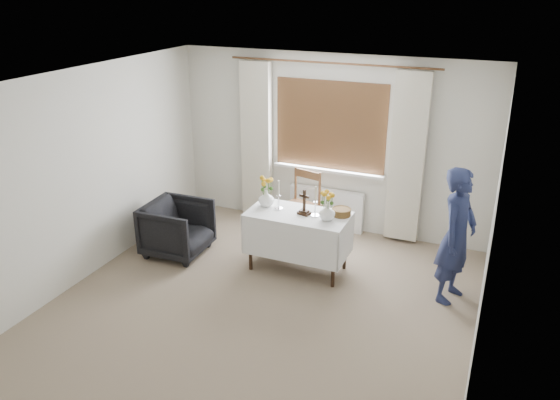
{
  "coord_description": "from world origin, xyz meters",
  "views": [
    {
      "loc": [
        2.23,
        -4.57,
        3.41
      ],
      "look_at": [
        -0.09,
        0.9,
        0.99
      ],
      "focal_mm": 35.0,
      "sensor_mm": 36.0,
      "label": 1
    }
  ],
  "objects_px": {
    "wooden_cross": "(304,202)",
    "flower_vase_right": "(327,212)",
    "person": "(457,236)",
    "altar_table": "(298,242)",
    "flower_vase_left": "(266,198)",
    "armchair": "(177,229)",
    "wooden_chair": "(299,208)"
  },
  "relations": [
    {
      "from": "altar_table",
      "to": "person",
      "type": "relative_size",
      "value": 0.79
    },
    {
      "from": "wooden_chair",
      "to": "flower_vase_right",
      "type": "relative_size",
      "value": 5.0
    },
    {
      "from": "altar_table",
      "to": "armchair",
      "type": "bearing_deg",
      "value": -172.38
    },
    {
      "from": "flower_vase_right",
      "to": "armchair",
      "type": "bearing_deg",
      "value": -174.98
    },
    {
      "from": "wooden_cross",
      "to": "wooden_chair",
      "type": "bearing_deg",
      "value": 128.57
    },
    {
      "from": "armchair",
      "to": "flower_vase_right",
      "type": "distance_m",
      "value": 2.07
    },
    {
      "from": "person",
      "to": "wooden_cross",
      "type": "distance_m",
      "value": 1.78
    },
    {
      "from": "flower_vase_left",
      "to": "flower_vase_right",
      "type": "distance_m",
      "value": 0.84
    },
    {
      "from": "flower_vase_left",
      "to": "flower_vase_right",
      "type": "height_order",
      "value": "flower_vase_left"
    },
    {
      "from": "flower_vase_left",
      "to": "armchair",
      "type": "bearing_deg",
      "value": -166.29
    },
    {
      "from": "altar_table",
      "to": "wooden_chair",
      "type": "relative_size",
      "value": 1.24
    },
    {
      "from": "armchair",
      "to": "wooden_chair",
      "type": "bearing_deg",
      "value": -56.52
    },
    {
      "from": "flower_vase_left",
      "to": "wooden_cross",
      "type": "bearing_deg",
      "value": -6.52
    },
    {
      "from": "wooden_cross",
      "to": "flower_vase_right",
      "type": "distance_m",
      "value": 0.31
    },
    {
      "from": "wooden_chair",
      "to": "armchair",
      "type": "relative_size",
      "value": 1.27
    },
    {
      "from": "person",
      "to": "flower_vase_left",
      "type": "relative_size",
      "value": 7.58
    },
    {
      "from": "altar_table",
      "to": "wooden_chair",
      "type": "height_order",
      "value": "wooden_chair"
    },
    {
      "from": "altar_table",
      "to": "armchair",
      "type": "relative_size",
      "value": 1.58
    },
    {
      "from": "person",
      "to": "wooden_cross",
      "type": "height_order",
      "value": "person"
    },
    {
      "from": "person",
      "to": "flower_vase_right",
      "type": "relative_size",
      "value": 7.83
    },
    {
      "from": "flower_vase_left",
      "to": "wooden_chair",
      "type": "bearing_deg",
      "value": 74.64
    },
    {
      "from": "wooden_chair",
      "to": "armchair",
      "type": "xyz_separation_m",
      "value": [
        -1.35,
        -0.95,
        -0.14
      ]
    },
    {
      "from": "armchair",
      "to": "flower_vase_left",
      "type": "relative_size",
      "value": 3.81
    },
    {
      "from": "wooden_chair",
      "to": "person",
      "type": "xyz_separation_m",
      "value": [
        2.12,
        -0.67,
        0.28
      ]
    },
    {
      "from": "wooden_cross",
      "to": "flower_vase_right",
      "type": "bearing_deg",
      "value": 4.44
    },
    {
      "from": "armchair",
      "to": "flower_vase_left",
      "type": "height_order",
      "value": "flower_vase_left"
    },
    {
      "from": "altar_table",
      "to": "flower_vase_left",
      "type": "xyz_separation_m",
      "value": [
        -0.46,
        0.07,
        0.48
      ]
    },
    {
      "from": "wooden_cross",
      "to": "flower_vase_right",
      "type": "xyz_separation_m",
      "value": [
        0.31,
        -0.05,
        -0.06
      ]
    },
    {
      "from": "altar_table",
      "to": "armchair",
      "type": "distance_m",
      "value": 1.63
    },
    {
      "from": "altar_table",
      "to": "flower_vase_left",
      "type": "height_order",
      "value": "flower_vase_left"
    },
    {
      "from": "wooden_chair",
      "to": "person",
      "type": "height_order",
      "value": "person"
    },
    {
      "from": "person",
      "to": "flower_vase_right",
      "type": "xyz_separation_m",
      "value": [
        -1.47,
        -0.11,
        0.08
      ]
    }
  ]
}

